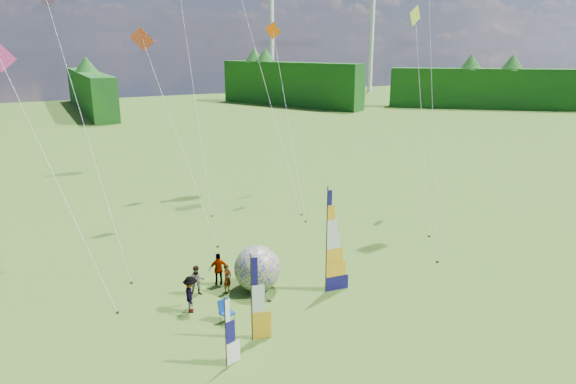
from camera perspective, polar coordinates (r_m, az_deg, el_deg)
name	(u,v)px	position (r m, az deg, el deg)	size (l,w,h in m)	color
ground	(349,329)	(23.95, 6.76, -14.87)	(220.00, 220.00, 0.00)	#5A7F2F
treeline_ring	(352,246)	(22.16, 7.10, -5.97)	(210.00, 210.00, 8.00)	#1D6011
turbine_left	(372,33)	(138.57, 9.28, 17.09)	(8.00, 1.20, 30.00)	silver
turbine_right	(271,32)	(131.73, -1.85, 17.34)	(8.00, 1.20, 30.00)	silver
feather_banner_main	(327,243)	(25.85, 4.31, -5.63)	(1.46, 0.10, 5.44)	#140F57
side_banner_left	(252,299)	(22.16, -4.07, -11.83)	(1.06, 0.10, 3.83)	#F1A81B
side_banner_far	(226,334)	(20.79, -6.95, -15.42)	(0.87, 0.10, 2.91)	white
bol_inflatable	(257,268)	(26.66, -3.41, -8.46)	(2.41, 2.41, 2.41)	#110AA4
spectator_a	(227,279)	(26.73, -6.75, -9.53)	(0.56, 0.36, 1.52)	#66594C
spectator_b	(197,281)	(26.65, -10.05, -9.67)	(0.77, 0.38, 1.59)	#66594C
spectator_c	(191,294)	(25.13, -10.76, -11.12)	(1.17, 0.43, 1.81)	#66594C
spectator_d	(219,269)	(27.52, -7.70, -8.50)	(1.03, 0.42, 1.77)	#66594C
camp_chair	(227,312)	(24.18, -6.80, -13.08)	(0.62, 0.62, 1.07)	navy
kite_whale	(264,72)	(41.56, -2.63, 13.15)	(3.42, 15.10, 20.24)	black
kite_rainbow_delta	(83,112)	(30.28, -21.77, 8.28)	(6.11, 11.97, 17.48)	red
kite_parafoil	(433,77)	(33.09, 15.85, 12.15)	(8.17, 11.53, 20.65)	#BC0A00
small_kite_red	(178,129)	(34.26, -12.12, 6.84)	(4.66, 10.70, 13.92)	#E0432A
small_kite_orange	(289,115)	(38.74, 0.06, 8.59)	(3.48, 10.00, 14.39)	#FF5400
small_kite_yellow	(422,112)	(37.00, 14.71, 8.56)	(5.80, 9.19, 15.48)	#E2F437
small_kite_pink	(55,169)	(27.12, -24.45, 2.36)	(6.14, 9.52, 13.02)	#FB37A3
small_kite_green	(194,85)	(41.05, -10.44, 11.66)	(3.60, 11.78, 18.52)	green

